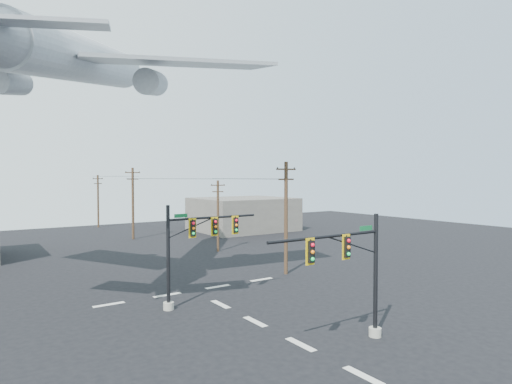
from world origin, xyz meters
TOP-DOWN VIEW (x-y plane):
  - ground at (0.00, 0.00)m, footprint 120.00×120.00m
  - lane_markings at (0.00, 5.33)m, footprint 14.00×21.20m
  - signal_mast_near at (2.34, -1.37)m, footprint 7.17×0.70m
  - signal_mast_far at (-1.60, 8.80)m, footprint 6.68×0.72m
  - utility_pole_a at (8.87, 12.48)m, footprint 1.91×0.32m
  - utility_pole_b at (9.46, 25.36)m, footprint 1.56×0.54m
  - utility_pole_c at (4.71, 39.89)m, footprint 1.94×0.34m
  - utility_pole_d at (4.28, 56.19)m, footprint 1.74×0.59m
  - power_lines at (6.74, 34.30)m, footprint 6.71×43.71m
  - airliner at (-6.56, 16.32)m, footprint 23.87×26.27m
  - building_right at (22.00, 40.00)m, footprint 14.00×12.00m

SIDE VIEW (x-z plane):
  - ground at x=0.00m, z-range 0.00..0.00m
  - lane_markings at x=0.00m, z-range 0.01..0.01m
  - building_right at x=22.00m, z-range 0.00..5.00m
  - signal_mast_near at x=2.34m, z-range 0.29..6.65m
  - signal_mast_far at x=-1.60m, z-range 0.44..6.95m
  - utility_pole_b at x=9.46m, z-range 0.18..8.04m
  - utility_pole_d at x=4.28m, z-range 0.20..8.76m
  - utility_pole_c at x=4.71m, z-range 0.22..9.70m
  - utility_pole_a at x=8.87m, z-range 0.22..9.74m
  - power_lines at x=6.74m, z-range 7.98..8.33m
  - airliner at x=-6.56m, z-range 12.58..20.37m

